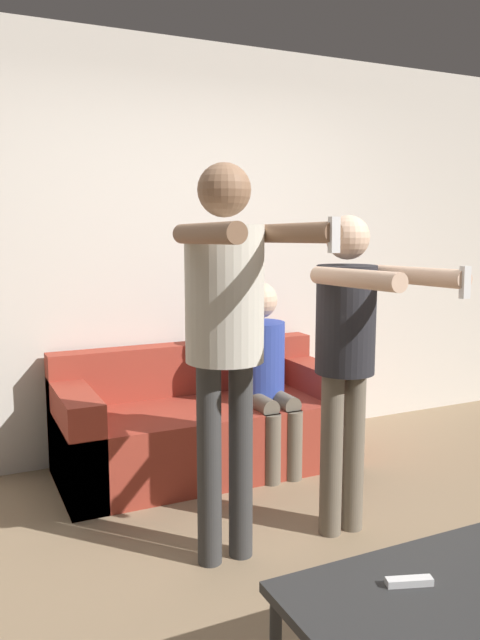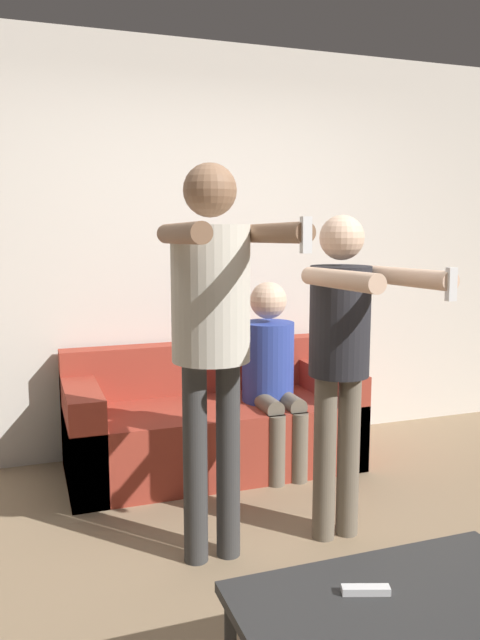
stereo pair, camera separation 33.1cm
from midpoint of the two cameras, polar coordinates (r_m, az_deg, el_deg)
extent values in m
plane|color=#937A5B|center=(2.86, 10.78, -23.60)|extent=(14.00, 14.00, 0.00)
cube|color=silver|center=(4.20, -2.05, 6.30)|extent=(6.40, 0.06, 2.70)
cube|color=#9E3828|center=(3.98, -0.09, -10.57)|extent=(1.79, 0.78, 0.42)
cube|color=#9E3828|center=(4.16, -1.50, -4.33)|extent=(1.79, 0.16, 0.33)
cube|color=#9E3828|center=(3.78, -11.75, -10.35)|extent=(0.20, 0.78, 0.60)
cube|color=#9E3828|center=(4.27, 10.16, -8.09)|extent=(0.20, 0.78, 0.60)
cylinder|color=#383838|center=(2.85, -0.72, -13.03)|extent=(0.11, 0.11, 0.93)
cylinder|color=#383838|center=(2.90, 2.25, -12.65)|extent=(0.11, 0.11, 0.93)
cylinder|color=beige|center=(2.69, 0.81, 2.40)|extent=(0.34, 0.34, 0.59)
sphere|color=brown|center=(2.68, 0.83, 11.80)|extent=(0.23, 0.23, 0.23)
cylinder|color=brown|center=(2.36, -1.29, 7.92)|extent=(0.08, 0.55, 0.09)
cylinder|color=brown|center=(2.50, 7.17, 7.89)|extent=(0.08, 0.55, 0.09)
cube|color=white|center=(2.26, 10.28, 7.65)|extent=(0.04, 0.03, 0.13)
cylinder|color=#6B6051|center=(3.13, 10.85, -12.36)|extent=(0.11, 0.11, 0.81)
cylinder|color=#6B6051|center=(3.19, 12.89, -11.99)|extent=(0.11, 0.11, 0.81)
cylinder|color=#232328|center=(2.99, 12.27, -0.13)|extent=(0.29, 0.29, 0.52)
sphere|color=beige|center=(2.96, 12.51, 7.36)|extent=(0.21, 0.21, 0.21)
cylinder|color=beige|center=(2.63, 12.71, 3.63)|extent=(0.08, 0.58, 0.09)
cylinder|color=beige|center=(2.82, 18.35, 3.72)|extent=(0.08, 0.58, 0.09)
cube|color=white|center=(2.60, 22.27, 3.02)|extent=(0.04, 0.03, 0.13)
cylinder|color=#6B6051|center=(3.76, 5.89, -11.79)|extent=(0.11, 0.11, 0.42)
cylinder|color=#6B6051|center=(3.82, 7.93, -11.49)|extent=(0.11, 0.11, 0.42)
cylinder|color=#6B6051|center=(3.82, 4.92, -7.66)|extent=(0.11, 0.32, 0.11)
cylinder|color=#6B6051|center=(3.88, 6.92, -7.43)|extent=(0.11, 0.32, 0.11)
cylinder|color=#2D429E|center=(3.94, 4.98, -3.83)|extent=(0.33, 0.33, 0.50)
sphere|color=beige|center=(3.87, 5.06, 1.79)|extent=(0.23, 0.23, 0.23)
cube|color=#2D2D2D|center=(2.21, 18.84, -23.32)|extent=(1.02, 0.53, 0.04)
cylinder|color=#2D2D2D|center=(2.72, 23.90, -21.72)|extent=(0.04, 0.04, 0.34)
cube|color=white|center=(2.18, 16.10, -22.75)|extent=(0.15, 0.08, 0.02)
camera|label=1|loc=(0.17, -87.14, 0.43)|focal=35.00mm
camera|label=2|loc=(0.17, 92.86, -0.43)|focal=35.00mm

